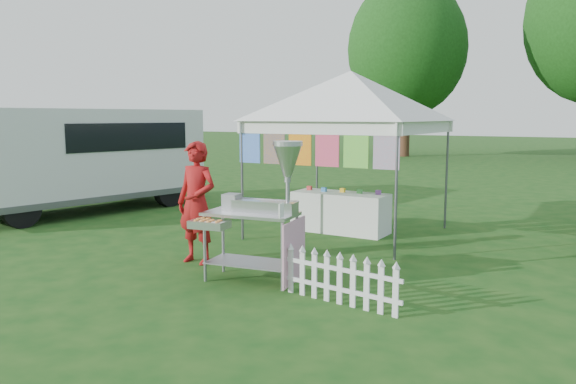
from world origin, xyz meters
The scene contains 8 objects.
ground centered at (0.00, 0.00, 0.00)m, with size 120.00×120.00×0.00m, color #144513.
canopy_main centered at (0.00, 3.49, 2.99)m, with size 4.24×4.24×3.45m.
tree_left centered at (-6.00, 24.00, 5.83)m, with size 6.40×6.40×9.53m.
donut_cart centered at (0.35, 0.06, 1.10)m, with size 1.35×1.10×1.87m.
vendor centered at (-1.07, 0.42, 0.91)m, with size 0.66×0.44×1.82m, color maroon.
cargo_van centered at (-6.39, 2.79, 1.26)m, with size 3.26×5.95×2.34m.
picket_fence centered at (1.58, -0.22, 0.29)m, with size 1.61×0.23×0.56m.
display_table centered at (-0.20, 3.57, 0.38)m, with size 1.80×0.70×0.75m, color white.
Camera 1 is at (4.29, -5.97, 2.18)m, focal length 35.00 mm.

